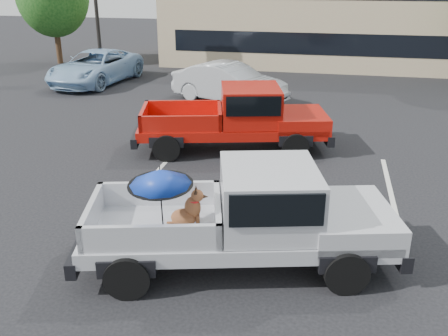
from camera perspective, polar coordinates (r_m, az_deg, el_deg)
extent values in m
plane|color=black|center=(10.77, 3.53, -6.18)|extent=(90.00, 90.00, 0.00)
cube|color=silver|center=(13.22, -8.07, -0.87)|extent=(0.12, 5.00, 0.01)
cube|color=silver|center=(12.60, 18.59, -3.03)|extent=(0.12, 5.00, 0.01)
cube|color=tan|center=(30.50, 13.92, 17.30)|extent=(20.00, 8.00, 6.00)
cube|color=black|center=(26.69, 13.76, 13.52)|extent=(18.00, 0.08, 1.10)
cylinder|color=black|center=(26.11, -14.33, 16.62)|extent=(0.18, 0.18, 6.00)
cylinder|color=#332114|center=(30.80, -18.45, 13.52)|extent=(0.32, 0.32, 2.42)
cylinder|color=#332114|center=(33.94, 20.55, 14.31)|extent=(0.32, 0.32, 2.86)
cylinder|color=black|center=(8.46, -10.98, -12.10)|extent=(0.81, 0.46, 0.76)
cylinder|color=black|center=(10.03, -9.51, -6.26)|extent=(0.81, 0.46, 0.76)
cylinder|color=black|center=(8.67, 13.76, -11.46)|extent=(0.81, 0.46, 0.76)
cylinder|color=black|center=(10.20, 11.08, -5.86)|extent=(0.81, 0.46, 0.76)
cube|color=silver|center=(9.01, 1.52, -7.25)|extent=(5.70, 3.19, 0.28)
cube|color=silver|center=(9.25, 14.06, -5.67)|extent=(1.93, 2.23, 0.46)
cube|color=black|center=(9.66, 18.17, -7.48)|extent=(0.68, 1.95, 0.30)
cube|color=black|center=(9.35, -15.75, -8.21)|extent=(0.66, 1.94, 0.28)
cube|color=silver|center=(8.75, 5.16, -3.26)|extent=(2.05, 2.19, 1.05)
cube|color=black|center=(8.67, 5.21, -2.07)|extent=(1.93, 2.25, 0.55)
cube|color=black|center=(9.01, -7.79, -7.03)|extent=(2.68, 2.35, 0.10)
cube|color=silver|center=(9.65, -7.42, -2.98)|extent=(2.25, 0.66, 0.50)
cube|color=silver|center=(8.11, -8.44, -8.12)|extent=(2.25, 0.66, 0.50)
cube|color=silver|center=(9.05, -14.86, -5.32)|extent=(0.55, 1.81, 0.50)
cube|color=silver|center=(8.83, -0.74, -5.25)|extent=(0.55, 1.81, 0.50)
ellipsoid|color=brown|center=(8.94, -4.63, -5.66)|extent=(0.54, 0.49, 0.31)
cylinder|color=brown|center=(8.88, -3.02, -6.09)|extent=(0.07, 0.07, 0.23)
cylinder|color=brown|center=(9.02, -3.01, -5.63)|extent=(0.07, 0.07, 0.23)
ellipsoid|color=brown|center=(8.85, -3.61, -4.54)|extent=(0.35, 0.33, 0.42)
cylinder|color=red|center=(8.79, -3.50, -3.75)|extent=(0.20, 0.20, 0.04)
sphere|color=brown|center=(8.75, -3.07, -3.18)|extent=(0.22, 0.22, 0.22)
cone|color=black|center=(8.75, -2.25, -3.28)|extent=(0.18, 0.14, 0.11)
cone|color=black|center=(8.65, -3.22, -2.65)|extent=(0.08, 0.08, 0.12)
cone|color=black|center=(8.75, -3.21, -2.34)|extent=(0.08, 0.08, 0.12)
cylinder|color=brown|center=(8.99, -5.72, -6.21)|extent=(0.27, 0.05, 0.09)
cylinder|color=black|center=(8.51, -7.14, -4.45)|extent=(0.02, 0.10, 1.05)
cone|color=#1335AE|center=(8.29, -7.32, -1.06)|extent=(1.10, 1.12, 0.36)
cylinder|color=black|center=(8.23, -7.37, -0.04)|extent=(0.02, 0.02, 0.10)
cylinder|color=black|center=(8.34, -7.27, -1.89)|extent=(1.10, 1.10, 0.09)
cylinder|color=black|center=(14.09, -6.57, 2.31)|extent=(0.81, 0.46, 0.77)
cylinder|color=black|center=(15.85, -6.07, 4.54)|extent=(0.81, 0.46, 0.77)
cylinder|color=black|center=(14.26, 8.15, 2.46)|extent=(0.81, 0.46, 0.77)
cylinder|color=black|center=(16.00, 7.05, 4.65)|extent=(0.81, 0.46, 0.77)
cube|color=#B6120A|center=(14.85, 0.87, 4.65)|extent=(5.74, 3.19, 0.28)
cube|color=#B6120A|center=(15.02, 8.61, 5.45)|extent=(1.94, 2.24, 0.46)
cube|color=black|center=(15.28, 11.33, 4.05)|extent=(0.67, 1.97, 0.30)
cube|color=black|center=(15.03, -9.78, 3.86)|extent=(0.65, 1.96, 0.28)
cube|color=#B6120A|center=(14.70, 3.06, 7.23)|extent=(2.06, 2.20, 1.06)
cube|color=black|center=(14.65, 3.07, 7.99)|extent=(1.94, 2.26, 0.55)
cube|color=black|center=(14.84, -4.80, 4.81)|extent=(2.70, 2.36, 0.10)
cube|color=#B6120A|center=(15.60, -4.69, 6.81)|extent=(2.28, 0.66, 0.50)
cube|color=#B6120A|center=(13.91, -5.00, 4.95)|extent=(2.28, 0.66, 0.50)
cube|color=#B6120A|center=(14.85, -9.14, 5.84)|extent=(0.55, 1.83, 0.50)
cube|color=#B6120A|center=(14.74, -0.51, 5.99)|extent=(0.55, 1.83, 0.50)
imported|color=#B0B4B8|center=(20.42, 0.61, 9.70)|extent=(5.01, 3.26, 1.56)
imported|color=#8EB3D4|center=(24.69, -14.46, 11.09)|extent=(3.16, 5.75, 1.53)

